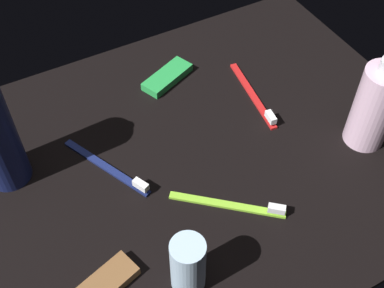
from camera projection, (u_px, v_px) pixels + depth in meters
ground_plane at (192, 158)px, 83.58cm from camera, size 84.00×64.00×1.20cm
bodywash_bottle at (375, 106)px, 79.83cm from camera, size 6.77×6.77×17.02cm
deodorant_stick at (188, 265)px, 64.93cm from camera, size 4.69×4.69×9.79cm
toothbrush_red at (255, 97)px, 91.25cm from camera, size 3.72×17.99×2.10cm
toothbrush_lime at (234, 205)px, 76.09cm from camera, size 14.51×12.55×2.10cm
toothbrush_navy at (111, 169)px, 80.56cm from camera, size 8.67×16.83×2.10cm
snack_bar_brown at (102, 287)px, 67.39cm from camera, size 11.11×6.84×1.50cm
snack_bar_green at (167, 77)px, 94.62cm from camera, size 11.14×7.67×1.50cm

